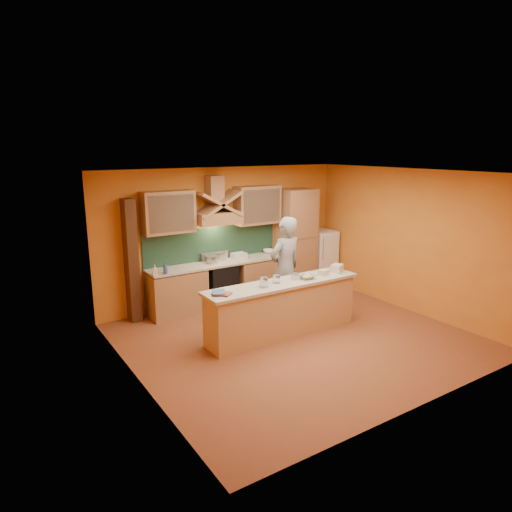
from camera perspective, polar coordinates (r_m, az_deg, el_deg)
floor at (r=7.97m, az=5.14°, el=-10.22°), size 5.50×5.00×0.01m
ceiling at (r=7.31m, az=5.61°, el=10.30°), size 5.50×5.00×0.01m
wall_back at (r=9.56m, az=-3.92°, el=2.64°), size 5.50×0.02×2.80m
wall_front at (r=5.85m, az=20.72°, el=-5.37°), size 5.50×0.02×2.80m
wall_left at (r=6.26m, az=-14.91°, el=-3.70°), size 0.02×5.00×2.80m
wall_right at (r=9.43m, az=18.64°, el=1.80°), size 0.02×5.00×2.80m
base_cabinet_left at (r=9.01m, az=-9.87°, el=-4.59°), size 1.10×0.60×0.86m
base_cabinet_right at (r=9.86m, az=0.32°, el=-2.79°), size 1.10×0.60×0.86m
counter_top at (r=9.27m, az=-4.59°, el=-0.89°), size 3.00×0.62×0.04m
stove at (r=9.39m, az=-4.54°, el=-3.55°), size 0.60×0.58×0.90m
backsplash at (r=9.44m, az=-5.46°, el=1.53°), size 3.00×0.03×0.70m
range_hood at (r=9.13m, az=-4.85°, el=4.78°), size 0.92×0.50×0.24m
hood_chimney at (r=9.15m, az=-5.22°, el=8.45°), size 0.30×0.30×0.50m
upper_cabinet_left at (r=8.75m, az=-10.92°, el=5.39°), size 1.00×0.35×0.80m
upper_cabinet_right at (r=9.67m, az=0.18°, el=6.40°), size 1.00×0.35×0.80m
pantry_column at (r=10.26m, az=5.01°, el=1.94°), size 0.80×0.60×2.30m
fridge at (r=10.83m, az=8.10°, el=-0.23°), size 0.58×0.60×1.30m
trim_column_left at (r=8.69m, az=-15.31°, el=-0.62°), size 0.20×0.30×2.30m
island_body at (r=7.97m, az=3.30°, el=-6.78°), size 2.80×0.55×0.88m
island_top at (r=7.82m, az=3.35°, el=-3.48°), size 2.90×0.62×0.05m
person at (r=8.59m, az=3.66°, el=-1.53°), size 0.77×0.56×1.95m
pot_large at (r=9.20m, az=-5.53°, el=-0.56°), size 0.27×0.27×0.14m
pot_small at (r=9.43m, az=-4.53°, el=-0.17°), size 0.23×0.23×0.15m
soap_bottle_a at (r=8.47m, az=-12.53°, el=-1.75°), size 0.11×0.11×0.20m
soap_bottle_b at (r=8.53m, az=-11.28°, el=-1.48°), size 0.10×0.10×0.23m
bowl_back at (r=10.04m, az=1.57°, el=0.61°), size 0.27×0.27×0.07m
dish_rack at (r=9.58m, az=-2.16°, el=0.07°), size 0.30×0.24×0.11m
book_lower at (r=7.10m, az=-4.63°, el=-4.95°), size 0.34×0.35×0.03m
book_upper at (r=7.20m, az=-5.50°, el=-4.53°), size 0.30×0.34×0.02m
jar_large at (r=7.52m, az=0.98°, el=-3.31°), size 0.17×0.17×0.16m
jar_small at (r=7.75m, az=2.58°, el=-2.88°), size 0.13×0.13×0.14m
kitchen_scale at (r=7.97m, az=4.93°, el=-2.61°), size 0.15×0.15×0.10m
mixing_bowl at (r=8.04m, az=6.39°, el=-2.62°), size 0.27×0.27×0.06m
cloth at (r=8.17m, az=6.62°, el=-2.56°), size 0.23×0.19×0.01m
grocery_bag_a at (r=8.54m, az=10.10°, el=-1.52°), size 0.28×0.26×0.14m
grocery_bag_b at (r=8.30m, az=8.41°, el=-2.05°), size 0.17×0.14×0.10m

